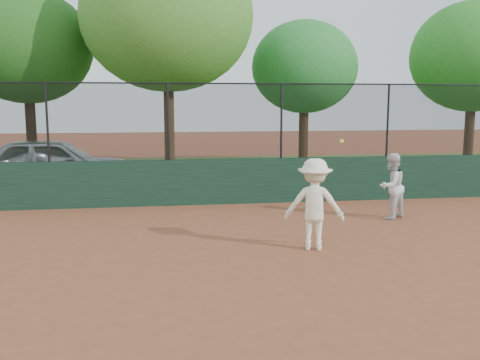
{
  "coord_description": "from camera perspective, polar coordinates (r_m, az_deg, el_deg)",
  "views": [
    {
      "loc": [
        -0.76,
        -7.99,
        2.73
      ],
      "look_at": [
        0.8,
        2.2,
        1.2
      ],
      "focal_mm": 40.0,
      "sensor_mm": 36.0,
      "label": 1
    }
  ],
  "objects": [
    {
      "name": "ground",
      "position": [
        8.48,
        -3.15,
        -10.35
      ],
      "size": [
        80.0,
        80.0,
        0.0
      ],
      "primitive_type": "plane",
      "color": "brown",
      "rests_on": "ground"
    },
    {
      "name": "back_wall",
      "position": [
        14.17,
        -5.53,
        -0.25
      ],
      "size": [
        26.0,
        0.2,
        1.2
      ],
      "primitive_type": "cube",
      "color": "#183524",
      "rests_on": "ground"
    },
    {
      "name": "grass_strip",
      "position": [
        20.19,
        -6.47,
        0.61
      ],
      "size": [
        36.0,
        12.0,
        0.01
      ],
      "primitive_type": "cube",
      "color": "#34551A",
      "rests_on": "ground"
    },
    {
      "name": "parked_car",
      "position": [
        17.1,
        -19.3,
        1.59
      ],
      "size": [
        4.96,
        2.14,
        1.67
      ],
      "primitive_type": "imported",
      "rotation": [
        0.0,
        0.0,
        1.61
      ],
      "color": "#B2B6BC",
      "rests_on": "ground"
    },
    {
      "name": "player_second",
      "position": [
        12.91,
        15.82,
        -0.64
      ],
      "size": [
        0.93,
        0.87,
        1.53
      ],
      "primitive_type": "imported",
      "rotation": [
        0.0,
        0.0,
        3.65
      ],
      "color": "silver",
      "rests_on": "ground"
    },
    {
      "name": "player_main",
      "position": [
        9.92,
        7.95,
        -2.58
      ],
      "size": [
        1.23,
        0.93,
        2.05
      ],
      "color": "white",
      "rests_on": "ground"
    },
    {
      "name": "fence_assembly",
      "position": [
        14.02,
        -5.74,
        6.37
      ],
      "size": [
        26.0,
        0.06,
        2.0
      ],
      "color": "black",
      "rests_on": "back_wall"
    },
    {
      "name": "tree_1",
      "position": [
        20.58,
        -21.81,
        13.04
      ],
      "size": [
        4.58,
        4.17,
        6.59
      ],
      "color": "#3D2615",
      "rests_on": "ground"
    },
    {
      "name": "tree_2",
      "position": [
        18.49,
        -7.77,
        16.9
      ],
      "size": [
        5.71,
        5.19,
        7.95
      ],
      "color": "#4A311A",
      "rests_on": "ground"
    },
    {
      "name": "tree_3",
      "position": [
        20.61,
        6.91,
        11.84
      ],
      "size": [
        4.0,
        3.64,
        5.72
      ],
      "color": "#402815",
      "rests_on": "ground"
    },
    {
      "name": "tree_4",
      "position": [
        21.77,
        23.67,
        11.93
      ],
      "size": [
        4.65,
        4.23,
        6.35
      ],
      "color": "#442A18",
      "rests_on": "ground"
    }
  ]
}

